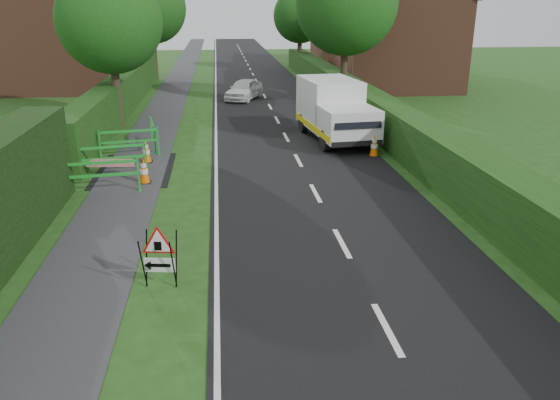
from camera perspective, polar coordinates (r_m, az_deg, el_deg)
ground at (r=8.44m, az=-4.07°, el=-18.13°), size 120.00×120.00×0.00m
road_surface at (r=42.05m, az=-2.76°, el=12.81°), size 6.00×90.00×0.02m
footpath at (r=42.06m, az=-10.44°, el=12.52°), size 2.00×90.00×0.02m
hedge_west_far at (r=29.51m, az=-15.89°, el=9.04°), size 1.00×24.00×1.80m
hedge_east at (r=24.17m, az=9.88°, el=7.22°), size 1.20×50.00×1.50m
house_west at (r=38.01m, az=-22.15°, el=15.07°), size 7.50×7.40×7.88m
house_east_a at (r=36.47m, az=11.93°, el=15.91°), size 7.50×7.40×7.88m
house_east_b at (r=50.20m, az=8.02°, el=17.12°), size 7.50×7.40×7.88m
tree_nw at (r=25.05m, az=-17.38°, el=17.45°), size 4.40×4.40×6.70m
tree_ne at (r=29.39m, az=6.95°, el=19.75°), size 5.20×5.20×7.79m
tree_fw at (r=40.89m, az=-13.33°, el=18.92°), size 4.80×4.80×7.24m
tree_fe at (r=45.14m, az=2.11°, el=18.68°), size 4.20×4.20×6.33m
triangle_sign at (r=10.61m, az=-12.75°, el=-5.36°), size 0.84×0.84×1.08m
works_van at (r=22.03m, az=5.69°, el=9.45°), size 2.52×5.26×2.31m
traffic_cone_0 at (r=19.82m, az=9.83°, el=5.62°), size 0.38×0.38×0.79m
traffic_cone_1 at (r=21.74m, az=7.37°, el=7.00°), size 0.38×0.38×0.79m
traffic_cone_2 at (r=22.93m, az=6.47°, el=7.72°), size 0.38×0.38×0.79m
traffic_cone_3 at (r=17.05m, az=-14.03°, el=2.97°), size 0.38×0.38×0.79m
traffic_cone_4 at (r=19.30m, az=-13.82°, el=4.94°), size 0.38×0.38×0.79m
ped_barrier_0 at (r=16.37m, az=-18.09°, el=2.74°), size 2.09×0.58×1.00m
ped_barrier_1 at (r=18.10m, az=-17.02°, el=4.44°), size 2.09×0.73×1.00m
ped_barrier_2 at (r=20.18m, az=-15.50°, el=6.13°), size 2.09×0.66×1.00m
ped_barrier_3 at (r=21.34m, az=-13.16°, el=7.06°), size 0.69×2.09×1.00m
redwhite_plank at (r=18.11m, az=-17.19°, el=2.35°), size 1.50×0.17×0.25m
hatchback_car at (r=31.52m, az=-3.79°, el=11.46°), size 2.58×3.66×1.16m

